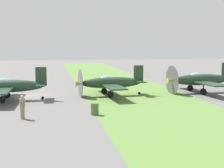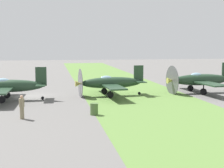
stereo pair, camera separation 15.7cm
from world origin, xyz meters
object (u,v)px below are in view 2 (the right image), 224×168
Objects in this scene: airplane_trail at (200,80)px; ground_crew_chief at (22,106)px; airplane_lead at (8,86)px; fuel_drum at (94,109)px; airplane_wingman at (110,83)px.

ground_crew_chief is (-9.95, 18.17, -0.54)m from airplane_trail.
airplane_lead is 10.85m from fuel_drum.
airplane_trail reaches higher than airplane_wingman.
airplane_lead is at bearing 42.34° from fuel_drum.
airplane_lead is 10.31× the size of fuel_drum.
airplane_wingman is 10.10m from airplane_trail.
ground_crew_chief is 5.31m from fuel_drum.
ground_crew_chief is (-8.46, -2.02, -0.48)m from airplane_lead.
airplane_wingman is at bearing -56.45° from ground_crew_chief.
airplane_wingman is 10.21× the size of fuel_drum.
airplane_wingman is at bearing 88.00° from airplane_trail.
airplane_lead reaches higher than airplane_wingman.
airplane_wingman is 0.94× the size of airplane_trail.
fuel_drum is (-7.99, -7.28, -0.94)m from airplane_lead.
fuel_drum is at bearing 122.11° from airplane_trail.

